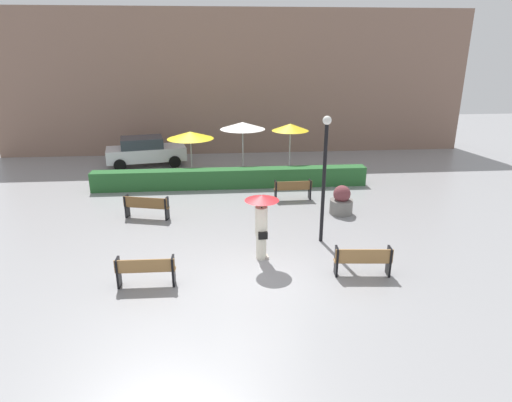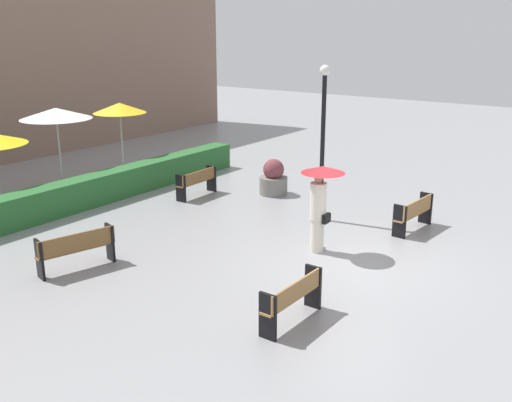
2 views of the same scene
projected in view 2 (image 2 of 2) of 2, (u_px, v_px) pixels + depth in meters
name	position (u px, v px, depth m)	size (l,w,h in m)	color
ground_plane	(353.00, 262.00, 13.23)	(60.00, 60.00, 0.00)	gray
bench_near_right	(415.00, 212.00, 15.13)	(1.64, 0.50, 0.86)	#9E7242
bench_near_left	(293.00, 297.00, 10.37)	(1.60, 0.37, 0.85)	#9E7242
bench_back_row	(197.00, 181.00, 18.19)	(1.61, 0.39, 0.85)	brown
bench_far_left	(77.00, 248.00, 12.66)	(1.74, 0.75, 0.87)	brown
pedestrian_with_umbrella	(320.00, 196.00, 13.44)	(1.02, 1.02, 2.10)	silver
planter_pot	(273.00, 179.00, 18.45)	(0.89, 0.89, 1.14)	slate
lamp_post	(323.00, 128.00, 15.40)	(0.28, 0.28, 4.21)	black
patio_umbrella_white	(56.00, 114.00, 18.54)	(2.26, 2.26, 2.66)	silver
patio_umbrella_yellow_far	(120.00, 108.00, 20.19)	(1.84, 1.84, 2.61)	silver
hedge_strip	(90.00, 191.00, 17.32)	(12.65, 0.70, 0.88)	#28602D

